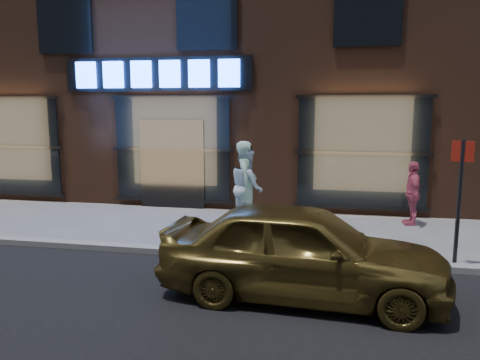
# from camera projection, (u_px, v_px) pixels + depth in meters

# --- Properties ---
(ground) EXTENTS (90.00, 90.00, 0.00)m
(ground) POSITION_uv_depth(u_px,v_px,m) (107.00, 250.00, 9.11)
(ground) COLOR slate
(ground) RESTS_ON ground
(curb) EXTENTS (60.00, 0.25, 0.12)m
(curb) POSITION_uv_depth(u_px,v_px,m) (107.00, 247.00, 9.10)
(curb) COLOR gray
(curb) RESTS_ON ground
(storefront_building) EXTENTS (30.20, 8.28, 10.30)m
(storefront_building) POSITION_uv_depth(u_px,v_px,m) (209.00, 36.00, 16.04)
(storefront_building) COLOR #54301E
(storefront_building) RESTS_ON ground
(man_bowtie) EXTENTS (0.52, 0.75, 1.98)m
(man_bowtie) POSITION_uv_depth(u_px,v_px,m) (246.00, 183.00, 10.87)
(man_bowtie) COLOR #9FD1B6
(man_bowtie) RESTS_ON ground
(man_cap) EXTENTS (1.00, 1.09, 1.81)m
(man_cap) POSITION_uv_depth(u_px,v_px,m) (247.00, 187.00, 10.93)
(man_cap) COLOR white
(man_cap) RESTS_ON ground
(passerby) EXTENTS (0.40, 0.89, 1.50)m
(passerby) POSITION_uv_depth(u_px,v_px,m) (412.00, 193.00, 10.94)
(passerby) COLOR #D55775
(passerby) RESTS_ON ground
(gold_sedan) EXTENTS (4.21, 1.91, 1.40)m
(gold_sedan) POSITION_uv_depth(u_px,v_px,m) (302.00, 251.00, 6.77)
(gold_sedan) COLOR brown
(gold_sedan) RESTS_ON ground
(sign_post) EXTENTS (0.35, 0.12, 2.22)m
(sign_post) POSITION_uv_depth(u_px,v_px,m) (460.00, 191.00, 7.94)
(sign_post) COLOR #262628
(sign_post) RESTS_ON ground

